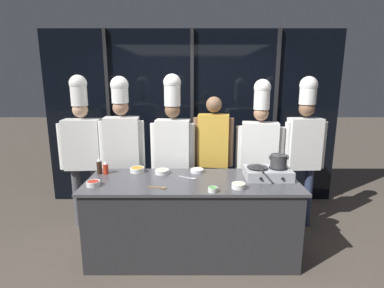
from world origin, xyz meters
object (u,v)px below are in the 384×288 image
at_px(frying_pan, 258,166).
at_px(squeeze_bottle_chili, 106,168).
at_px(stock_pot, 279,161).
at_px(person_guest, 213,149).
at_px(chef_head, 83,143).
at_px(prep_bowl_carrots, 137,169).
at_px(prep_bowl_noodles, 239,185).
at_px(chef_line, 173,142).
at_px(chef_pastry, 259,147).
at_px(serving_spoon_slotted, 191,178).
at_px(serving_spoon_solid, 161,188).
at_px(chef_sous, 122,142).
at_px(prep_bowl_rice, 197,170).
at_px(prep_bowl_scallions, 213,189).
at_px(chef_apprentice, 304,141).
at_px(portable_stove, 268,173).
at_px(squeeze_bottle_soy, 99,166).
at_px(prep_bowl_chili_flakes, 93,183).
at_px(prep_bowl_chicken, 162,171).

distance_m(frying_pan, squeeze_bottle_chili, 1.74).
relative_size(stock_pot, squeeze_bottle_chili, 1.36).
bearing_deg(person_guest, chef_head, 7.56).
bearing_deg(prep_bowl_carrots, prep_bowl_noodles, -25.35).
distance_m(chef_line, chef_pastry, 1.13).
relative_size(frying_pan, serving_spoon_slotted, 1.92).
xyz_separation_m(serving_spoon_solid, chef_sous, (-0.58, 0.91, 0.28)).
xyz_separation_m(prep_bowl_rice, prep_bowl_noodles, (0.41, -0.53, 0.01)).
bearing_deg(chef_sous, chef_pastry, 177.35).
xyz_separation_m(serving_spoon_slotted, chef_pastry, (0.90, 0.65, 0.21)).
xyz_separation_m(chef_head, chef_sous, (0.53, -0.04, 0.03)).
height_order(prep_bowl_scallions, chef_apprentice, chef_apprentice).
height_order(portable_stove, prep_bowl_scallions, portable_stove).
xyz_separation_m(prep_bowl_rice, chef_line, (-0.31, 0.37, 0.26)).
bearing_deg(portable_stove, person_guest, 131.85).
bearing_deg(chef_line, prep_bowl_noodles, 133.14).
bearing_deg(prep_bowl_rice, chef_line, 129.35).
height_order(squeeze_bottle_soy, chef_pastry, chef_pastry).
distance_m(serving_spoon_slotted, chef_sous, 1.11).
xyz_separation_m(squeeze_bottle_soy, person_guest, (1.36, 0.48, 0.09)).
distance_m(stock_pot, prep_bowl_chili_flakes, 2.01).
xyz_separation_m(prep_bowl_chili_flakes, chef_line, (0.78, 0.83, 0.25)).
height_order(stock_pot, prep_bowl_noodles, stock_pot).
xyz_separation_m(prep_bowl_noodles, chef_line, (-0.72, 0.90, 0.25)).
xyz_separation_m(serving_spoon_solid, chef_line, (0.07, 0.91, 0.27)).
bearing_deg(portable_stove, prep_bowl_rice, 164.82).
relative_size(squeeze_bottle_chili, chef_line, 0.08).
relative_size(portable_stove, person_guest, 0.29).
bearing_deg(squeeze_bottle_soy, squeeze_bottle_chili, -6.44).
bearing_deg(squeeze_bottle_chili, stock_pot, -4.20).
bearing_deg(squeeze_bottle_soy, person_guest, 19.36).
distance_m(squeeze_bottle_soy, prep_bowl_noodles, 1.62).
bearing_deg(prep_bowl_chicken, chef_apprentice, 13.80).
bearing_deg(stock_pot, portable_stove, -179.89).
height_order(prep_bowl_scallions, prep_bowl_chili_flakes, prep_bowl_chili_flakes).
bearing_deg(chef_line, chef_apprentice, -175.14).
bearing_deg(prep_bowl_noodles, squeeze_bottle_soy, 163.26).
xyz_separation_m(squeeze_bottle_soy, prep_bowl_rice, (1.14, 0.06, -0.07)).
xyz_separation_m(squeeze_bottle_soy, chef_apprentice, (2.53, 0.44, 0.20)).
distance_m(prep_bowl_scallions, prep_bowl_chili_flakes, 1.24).
xyz_separation_m(prep_bowl_chicken, chef_head, (-1.08, 0.48, 0.23)).
distance_m(prep_bowl_carrots, prep_bowl_chili_flakes, 0.60).
relative_size(prep_bowl_chicken, prep_bowl_chili_flakes, 1.18).
distance_m(prep_bowl_chili_flakes, chef_sous, 0.88).
relative_size(chef_sous, chef_pastry, 1.02).
distance_m(frying_pan, serving_spoon_solid, 1.10).
height_order(frying_pan, prep_bowl_chili_flakes, frying_pan).
distance_m(frying_pan, chef_pastry, 0.65).
xyz_separation_m(frying_pan, serving_spoon_solid, (-1.05, -0.31, -0.13)).
relative_size(squeeze_bottle_chili, serving_spoon_solid, 0.75).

